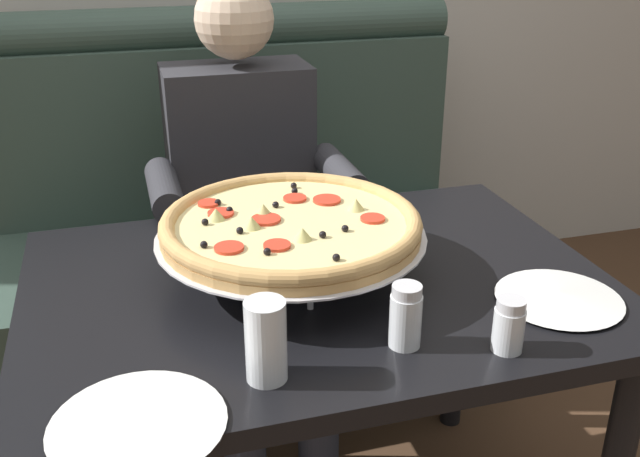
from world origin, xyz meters
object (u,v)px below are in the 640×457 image
shaker_parmesan (508,329)px  shaker_oregano (405,320)px  plate_near_left (138,420)px  plate_near_right (559,296)px  booth_bench (244,247)px  pizza (291,226)px  diner_main (247,186)px  drinking_glass (266,346)px  dining_table (318,321)px

shaker_parmesan → shaker_oregano: bearing=159.1°
plate_near_left → plate_near_right: (0.79, 0.15, 0.00)m
booth_bench → plate_near_left: 1.34m
pizza → plate_near_left: (-0.33, -0.40, -0.10)m
diner_main → pizza: 0.59m
plate_near_left → drinking_glass: (0.20, 0.06, 0.05)m
pizza → drinking_glass: (-0.12, -0.33, -0.05)m
dining_table → pizza: bearing=140.0°
booth_bench → drinking_glass: booth_bench is taller
diner_main → drinking_glass: diner_main is taller
booth_bench → shaker_parmesan: 1.28m
diner_main → plate_near_left: 1.03m
dining_table → shaker_oregano: bearing=-73.8°
dining_table → diner_main: 0.62m
plate_near_right → drinking_glass: 0.60m
booth_bench → pizza: 0.95m
diner_main → plate_near_left: size_ratio=4.93×
booth_bench → pizza: size_ratio=2.84×
dining_table → shaker_oregano: 0.31m
booth_bench → plate_near_right: booth_bench is taller
pizza → shaker_parmesan: bearing=-52.3°
booth_bench → shaker_oregano: booth_bench is taller
shaker_parmesan → plate_near_left: 0.61m
plate_near_right → drinking_glass: drinking_glass is taller
booth_bench → plate_near_right: (0.42, -1.09, 0.34)m
pizza → plate_near_right: (0.46, -0.24, -0.10)m
diner_main → plate_near_left: bearing=-109.6°
shaker_parmesan → shaker_oregano: (-0.16, 0.06, 0.01)m
diner_main → pizza: bearing=-91.7°
shaker_parmesan → pizza: bearing=127.7°
dining_table → booth_bench: bearing=90.0°
dining_table → pizza: size_ratio=2.15×
dining_table → plate_near_right: size_ratio=4.82×
pizza → plate_near_right: pizza is taller
shaker_parmesan → plate_near_right: 0.22m
booth_bench → plate_near_right: bearing=-68.9°
drinking_glass → shaker_parmesan: bearing=-4.7°
drinking_glass → shaker_oregano: bearing=6.5°
plate_near_left → plate_near_right: size_ratio=1.08×
diner_main → plate_near_right: diner_main is taller
booth_bench → drinking_glass: 1.25m
shaker_parmesan → drinking_glass: drinking_glass is taller
dining_table → drinking_glass: 0.37m
booth_bench → diner_main: (-0.03, -0.27, 0.31)m
dining_table → plate_near_right: plate_near_right is taller
shaker_parmesan → plate_near_right: (0.18, 0.12, -0.03)m
shaker_parmesan → diner_main: bearing=105.8°
shaker_oregano → plate_near_right: bearing=10.0°
shaker_parmesan → drinking_glass: size_ratio=0.70×
booth_bench → dining_table: booth_bench is taller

